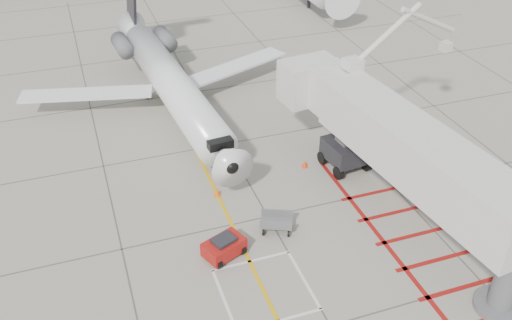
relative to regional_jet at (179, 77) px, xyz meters
name	(u,v)px	position (x,y,z in m)	size (l,w,h in m)	color
ground_plane	(296,265)	(2.09, -15.73, -3.50)	(260.00, 260.00, 0.00)	gray
regional_jet	(179,77)	(0.00, 0.00, 0.00)	(21.20, 26.73, 7.00)	white
jet_bridge	(417,165)	(8.97, -14.74, 0.36)	(9.16, 19.33, 7.73)	silver
pushback_tug	(224,246)	(-1.06, -13.88, -2.91)	(2.04, 1.28, 1.19)	#A71310
baggage_cart	(276,223)	(2.11, -12.95, -2.97)	(1.69, 1.07, 1.07)	#5E5D62
ground_power_unit	(434,174)	(12.09, -12.47, -2.48)	(2.58, 1.50, 2.04)	silver
cone_nose	(217,192)	(-0.03, -8.95, -3.24)	(0.38, 0.38, 0.53)	#F2600C
cone_side	(305,164)	(5.93, -7.93, -3.26)	(0.35, 0.35, 0.49)	#E63E0C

